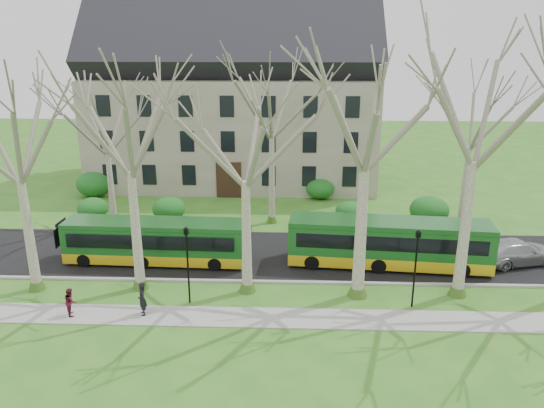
{
  "coord_description": "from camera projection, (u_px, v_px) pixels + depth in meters",
  "views": [
    {
      "loc": [
        -0.58,
        -26.53,
        14.18
      ],
      "look_at": [
        -1.66,
        3.0,
        4.39
      ],
      "focal_mm": 35.0,
      "sensor_mm": 36.0,
      "label": 1
    }
  ],
  "objects": [
    {
      "name": "sidewalk",
      "position": [
        300.0,
        318.0,
        27.23
      ],
      "size": [
        70.0,
        2.0,
        0.06
      ],
      "primitive_type": "cube",
      "color": "gray",
      "rests_on": "ground"
    },
    {
      "name": "curb",
      "position": [
        299.0,
        282.0,
        31.01
      ],
      "size": [
        80.0,
        0.25,
        0.14
      ],
      "primitive_type": "cube",
      "color": "#A5A39E",
      "rests_on": "ground"
    },
    {
      "name": "road",
      "position": [
        299.0,
        255.0,
        34.82
      ],
      "size": [
        80.0,
        8.0,
        0.06
      ],
      "primitive_type": "cube",
      "color": "black",
      "rests_on": "ground"
    },
    {
      "name": "bus_lead",
      "position": [
        155.0,
        241.0,
        33.38
      ],
      "size": [
        11.35,
        2.74,
        2.82
      ],
      "primitive_type": null,
      "rotation": [
        0.0,
        0.0,
        -0.04
      ],
      "color": "#17501C",
      "rests_on": "road"
    },
    {
      "name": "ground",
      "position": [
        300.0,
        296.0,
        29.61
      ],
      "size": [
        120.0,
        120.0,
        0.0
      ],
      "primitive_type": "plane",
      "color": "#2E6D1F",
      "rests_on": "ground"
    },
    {
      "name": "tree_row_far",
      "position": [
        281.0,
        148.0,
        38.2
      ],
      "size": [
        33.0,
        7.0,
        12.0
      ],
      "color": "gray",
      "rests_on": "ground"
    },
    {
      "name": "sedan",
      "position": [
        517.0,
        252.0,
        33.36
      ],
      "size": [
        5.74,
        3.57,
        1.55
      ],
      "primitive_type": "imported",
      "rotation": [
        0.0,
        0.0,
        1.85
      ],
      "color": "#A7A7AC",
      "rests_on": "road"
    },
    {
      "name": "pedestrian_a",
      "position": [
        142.0,
        299.0,
        27.28
      ],
      "size": [
        0.64,
        0.76,
        1.78
      ],
      "primitive_type": "imported",
      "rotation": [
        0.0,
        0.0,
        -1.18
      ],
      "color": "black",
      "rests_on": "sidewalk"
    },
    {
      "name": "pedestrian_b",
      "position": [
        71.0,
        301.0,
        27.33
      ],
      "size": [
        0.82,
        0.89,
        1.49
      ],
      "primitive_type": "imported",
      "rotation": [
        0.0,
        0.0,
        2.01
      ],
      "color": "#541323",
      "rests_on": "sidewalk"
    },
    {
      "name": "lamp_row",
      "position": [
        301.0,
        261.0,
        27.85
      ],
      "size": [
        36.22,
        0.22,
        4.3
      ],
      "color": "black",
      "rests_on": "ground"
    },
    {
      "name": "building",
      "position": [
        234.0,
        97.0,
        50.05
      ],
      "size": [
        26.5,
        12.2,
        16.0
      ],
      "color": "gray",
      "rests_on": "ground"
    },
    {
      "name": "bus_follow",
      "position": [
        389.0,
        243.0,
        32.79
      ],
      "size": [
        12.45,
        3.63,
        3.07
      ],
      "primitive_type": null,
      "rotation": [
        0.0,
        0.0,
        -0.09
      ],
      "color": "#17501C",
      "rests_on": "road"
    },
    {
      "name": "tree_row_verge",
      "position": [
        302.0,
        173.0,
        27.69
      ],
      "size": [
        49.0,
        7.0,
        14.0
      ],
      "color": "gray",
      "rests_on": "ground"
    },
    {
      "name": "hedges",
      "position": [
        240.0,
        201.0,
        42.74
      ],
      "size": [
        30.6,
        8.6,
        2.0
      ],
      "color": "#19591D",
      "rests_on": "ground"
    }
  ]
}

